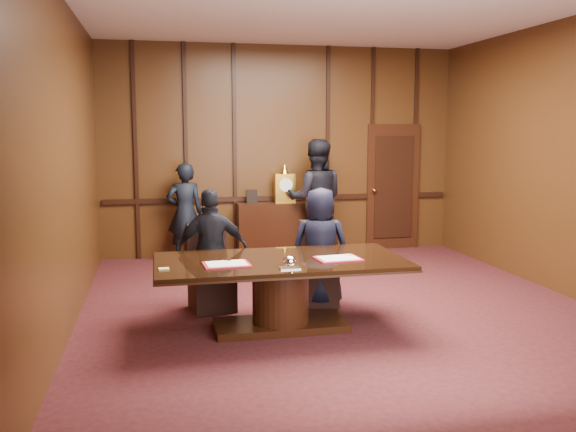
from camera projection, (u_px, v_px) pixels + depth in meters
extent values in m
plane|color=black|center=(341.00, 310.00, 7.16)|extent=(7.00, 7.00, 0.00)
plane|color=silver|center=(345.00, 1.00, 6.67)|extent=(7.00, 7.00, 0.00)
cube|color=black|center=(282.00, 151.00, 10.30)|extent=(6.00, 0.04, 3.50)
cube|color=black|center=(523.00, 192.00, 3.53)|extent=(6.00, 0.04, 3.50)
cube|color=black|center=(65.00, 165.00, 6.29)|extent=(0.04, 7.00, 3.50)
cube|color=black|center=(575.00, 159.00, 7.54)|extent=(0.04, 7.00, 3.50)
cube|color=black|center=(282.00, 198.00, 10.39)|extent=(5.90, 0.05, 0.08)
cube|color=black|center=(393.00, 187.00, 10.77)|extent=(0.95, 0.06, 2.20)
sphere|color=gold|center=(374.00, 191.00, 10.63)|extent=(0.08, 0.08, 0.08)
cube|color=black|center=(285.00, 229.00, 10.25)|extent=(1.60, 0.45, 0.90)
cube|color=black|center=(244.00, 255.00, 10.17)|extent=(0.12, 0.40, 0.06)
cube|color=black|center=(324.00, 251.00, 10.46)|extent=(0.12, 0.40, 0.06)
cube|color=gold|center=(285.00, 188.00, 10.16)|extent=(0.34, 0.18, 0.48)
cylinder|color=white|center=(286.00, 185.00, 10.05)|extent=(0.22, 0.03, 0.22)
cone|color=gold|center=(285.00, 169.00, 10.11)|extent=(0.14, 0.14, 0.16)
cube|color=black|center=(252.00, 196.00, 10.08)|extent=(0.18, 0.04, 0.22)
cube|color=#C06616|center=(313.00, 198.00, 10.31)|extent=(0.22, 0.12, 0.12)
cube|color=black|center=(281.00, 325.00, 6.50)|extent=(1.40, 0.60, 0.08)
cylinder|color=black|center=(281.00, 293.00, 6.45)|extent=(0.60, 0.60, 0.62)
cube|color=black|center=(281.00, 264.00, 6.41)|extent=(2.62, 1.32, 0.02)
cube|color=black|center=(280.00, 262.00, 6.40)|extent=(2.60, 1.30, 0.06)
cube|color=#AD1027|center=(227.00, 264.00, 6.12)|extent=(0.48, 0.36, 0.01)
cube|color=white|center=(227.00, 263.00, 6.12)|extent=(0.42, 0.30, 0.01)
cube|color=#AD1027|center=(338.00, 259.00, 6.39)|extent=(0.49, 0.37, 0.01)
cube|color=white|center=(338.00, 258.00, 6.39)|extent=(0.42, 0.32, 0.01)
cube|color=white|center=(290.00, 268.00, 5.96)|extent=(0.20, 0.14, 0.01)
ellipsoid|color=white|center=(290.00, 262.00, 5.95)|extent=(0.13, 0.13, 0.10)
cube|color=#ECCF73|center=(164.00, 269.00, 5.92)|extent=(0.11, 0.08, 0.01)
cube|color=black|center=(212.00, 291.00, 7.16)|extent=(0.55, 0.55, 0.46)
cube|color=black|center=(207.00, 247.00, 7.28)|extent=(0.48, 0.14, 0.55)
cylinder|color=black|center=(196.00, 306.00, 6.94)|extent=(0.04, 0.04, 0.23)
cylinder|color=black|center=(227.00, 295.00, 7.41)|extent=(0.04, 0.04, 0.23)
cube|color=black|center=(319.00, 285.00, 7.43)|extent=(0.58, 0.58, 0.46)
cube|color=black|center=(319.00, 242.00, 7.57)|extent=(0.48, 0.17, 0.55)
cylinder|color=black|center=(307.00, 299.00, 7.21)|extent=(0.04, 0.04, 0.23)
cylinder|color=black|center=(330.00, 289.00, 7.68)|extent=(0.04, 0.04, 0.23)
imported|color=black|center=(212.00, 251.00, 7.04)|extent=(0.86, 0.39, 1.44)
imported|color=black|center=(320.00, 247.00, 7.31)|extent=(0.79, 0.61, 1.43)
imported|color=black|center=(185.00, 213.00, 9.71)|extent=(0.59, 0.40, 1.59)
imported|color=black|center=(316.00, 199.00, 9.95)|extent=(1.09, 0.92, 1.96)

